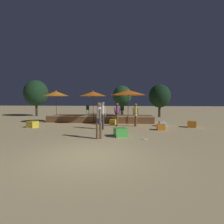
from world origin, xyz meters
TOP-DOWN VIEW (x-y plane):
  - ground_plane at (0.00, 0.00)m, footprint 120.00×120.00m
  - wooden_deck at (-1.45, 10.30)m, footprint 9.60×2.90m
  - patio_umbrella_0 at (-1.84, 8.75)m, footprint 2.32×2.32m
  - patio_umbrella_1 at (1.14, 8.83)m, footprint 2.97×2.97m
  - patio_umbrella_2 at (-5.23, 8.92)m, footprint 2.22×2.22m
  - cube_seat_0 at (3.82, 7.83)m, footprint 0.55×0.55m
  - cube_seat_1 at (-0.08, 8.52)m, footprint 0.64×0.64m
  - cube_seat_2 at (3.41, 5.96)m, footprint 0.51×0.51m
  - cube_seat_3 at (5.84, 7.42)m, footprint 0.71×0.71m
  - cube_seat_4 at (0.88, 3.52)m, footprint 0.82×0.82m
  - cube_seat_5 at (-5.79, 6.04)m, footprint 0.77×0.77m
  - person_0 at (0.34, 7.44)m, footprint 0.52×0.30m
  - person_1 at (-0.49, 5.75)m, footprint 0.49×0.33m
  - person_2 at (-0.16, 2.79)m, footprint 0.33×0.50m
  - person_3 at (1.75, 7.49)m, footprint 0.48×0.30m
  - bistro_chair_0 at (0.54, 10.01)m, footprint 0.41×0.42m
  - bistro_chair_1 at (-2.74, 10.50)m, footprint 0.45×0.45m
  - frisbee_disc at (2.13, 2.99)m, footprint 0.27×0.27m
  - background_tree_0 at (-10.77, 15.14)m, footprint 2.99×2.99m
  - background_tree_1 at (0.06, 17.87)m, footprint 2.55×2.55m
  - background_tree_2 at (4.71, 15.61)m, footprint 2.54×2.54m

SIDE VIEW (x-z plane):
  - ground_plane at x=0.00m, z-range 0.00..0.00m
  - frisbee_disc at x=2.13m, z-range 0.00..0.03m
  - cube_seat_2 at x=3.41m, z-range 0.00..0.40m
  - cube_seat_1 at x=-0.08m, z-range 0.00..0.40m
  - cube_seat_0 at x=3.82m, z-range 0.00..0.41m
  - cube_seat_5 at x=-5.79m, z-range 0.00..0.46m
  - cube_seat_3 at x=5.84m, z-range 0.00..0.46m
  - cube_seat_4 at x=0.88m, z-range 0.00..0.48m
  - wooden_deck at x=-1.45m, z-range -0.04..0.60m
  - person_3 at x=1.75m, z-range 0.08..1.84m
  - person_0 at x=0.34m, z-range 0.09..1.87m
  - person_2 at x=-0.16m, z-range 0.11..1.99m
  - person_1 at x=-0.49m, z-range 0.15..2.03m
  - bistro_chair_0 at x=0.54m, z-range 0.73..1.63m
  - bistro_chair_1 at x=-2.74m, z-range 0.73..1.63m
  - background_tree_2 at x=4.71m, z-range 0.56..4.50m
  - patio_umbrella_0 at x=-1.84m, z-range 1.13..3.96m
  - patio_umbrella_2 at x=-5.23m, z-range 1.15..4.04m
  - background_tree_1 at x=0.06m, z-range 0.59..4.60m
  - patio_umbrella_1 at x=1.14m, z-range 1.17..4.11m
  - background_tree_0 at x=-10.77m, z-range 0.64..5.24m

